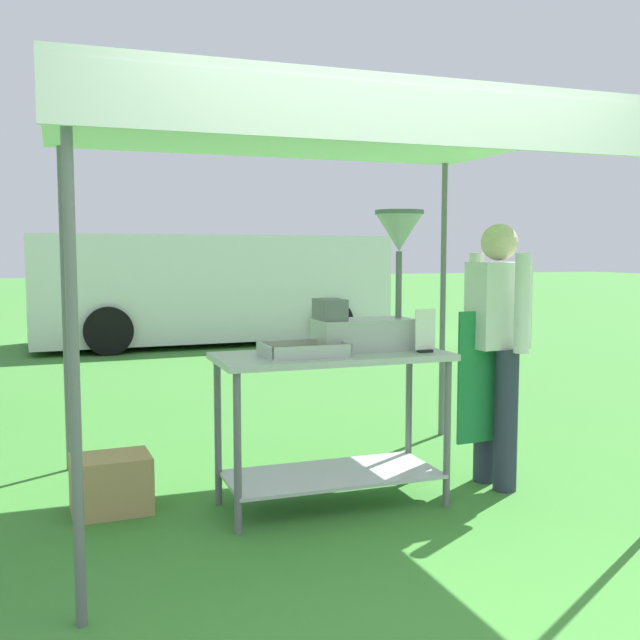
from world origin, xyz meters
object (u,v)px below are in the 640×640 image
at_px(donut_fryer, 374,296).
at_px(menu_sign, 425,334).
at_px(donut_tray, 304,352).
at_px(vendor, 496,341).
at_px(supply_crate, 111,484).
at_px(van_white, 211,287).
at_px(donut_cart, 332,399).
at_px(stall_canopy, 326,135).

xyz_separation_m(donut_fryer, menu_sign, (0.22, -0.22, -0.21)).
relative_size(donut_tray, menu_sign, 1.84).
bearing_deg(vendor, supply_crate, 171.97).
distance_m(vendor, supply_crate, 2.40).
bearing_deg(van_white, vendor, -88.73).
bearing_deg(donut_fryer, donut_tray, -167.16).
relative_size(donut_tray, donut_fryer, 0.56).
bearing_deg(van_white, supply_crate, -105.52).
relative_size(donut_cart, supply_crate, 2.96).
height_order(stall_canopy, donut_fryer, stall_canopy).
xyz_separation_m(donut_fryer, vendor, (0.78, -0.07, -0.29)).
bearing_deg(donut_cart, donut_fryer, 14.57).
xyz_separation_m(stall_canopy, van_white, (0.90, 7.74, -1.21)).
bearing_deg(menu_sign, donut_tray, 170.69).
bearing_deg(vendor, donut_fryer, 174.64).
bearing_deg(donut_cart, vendor, 0.08).
relative_size(vendor, supply_crate, 3.65).
distance_m(donut_cart, donut_tray, 0.33).
height_order(vendor, van_white, van_white).
bearing_deg(vendor, donut_cart, -179.92).
relative_size(donut_cart, vendor, 0.81).
height_order(donut_cart, donut_tray, donut_tray).
bearing_deg(stall_canopy, donut_cart, -90.00).
height_order(vendor, supply_crate, vendor).
relative_size(donut_fryer, van_white, 0.15).
bearing_deg(supply_crate, donut_cart, -15.05).
xyz_separation_m(donut_tray, menu_sign, (0.68, -0.11, 0.08)).
height_order(donut_fryer, supply_crate, donut_fryer).
relative_size(menu_sign, supply_crate, 0.56).
xyz_separation_m(stall_canopy, donut_tray, (-0.17, -0.13, -1.19)).
distance_m(stall_canopy, vendor, 1.60).
relative_size(donut_cart, van_white, 0.24).
height_order(menu_sign, vendor, vendor).
xyz_separation_m(supply_crate, van_white, (2.09, 7.51, 0.72)).
bearing_deg(vendor, van_white, 91.27).
height_order(menu_sign, van_white, van_white).
distance_m(menu_sign, van_white, 7.99).
relative_size(donut_fryer, menu_sign, 3.29).
bearing_deg(menu_sign, donut_fryer, 135.41).
bearing_deg(donut_cart, menu_sign, -15.63).
xyz_separation_m(donut_tray, vendor, (1.24, 0.03, 0.01)).
distance_m(donut_tray, donut_fryer, 0.56).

